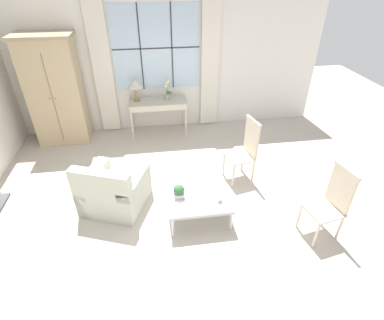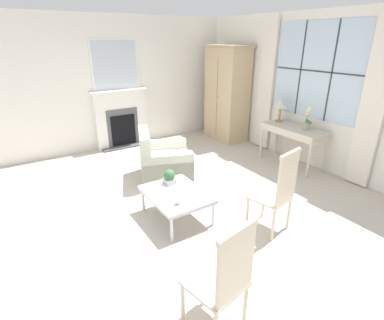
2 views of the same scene
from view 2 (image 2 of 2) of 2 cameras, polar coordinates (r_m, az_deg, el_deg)
name	(u,v)px [view 2 (image 2 of 2)]	position (r m, az deg, el deg)	size (l,w,h in m)	color
ground_plane	(174,203)	(4.63, -3.52, -8.09)	(14.00, 14.00, 0.00)	#BCB2A3
wall_back_windowed	(314,91)	(6.13, 22.16, 12.01)	(7.20, 0.14, 2.80)	silver
wall_left	(129,83)	(7.06, -11.93, 14.23)	(0.06, 7.20, 2.80)	silver
fireplace	(120,113)	(6.96, -13.48, 8.68)	(0.34, 1.24, 2.34)	#515156
armoire	(227,94)	(7.32, 6.68, 12.42)	(1.09, 0.65, 2.18)	tan
console_table	(294,132)	(6.04, 18.77, 5.14)	(1.25, 0.54, 0.76)	beige
table_lamp	(281,104)	(6.26, 16.54, 10.18)	(0.30, 0.30, 0.46)	#9E7F47
potted_orchid	(307,121)	(5.88, 21.03, 6.95)	(0.17, 0.13, 0.45)	tan
armchair_upholstered	(163,162)	(5.32, -5.47, -0.46)	(1.14, 1.12, 0.87)	beige
side_chair_wooden	(279,189)	(3.83, 16.21, -5.32)	(0.52, 0.52, 1.13)	beige
accent_chair_wooden	(225,276)	(2.54, 6.36, -21.10)	(0.51, 0.51, 1.09)	beige
coffee_table	(176,195)	(4.09, -2.98, -6.70)	(0.94, 0.73, 0.40)	silver
potted_plant_small	(170,177)	(4.27, -4.31, -3.24)	(0.16, 0.16, 0.21)	#BCB7AD
pillar_candle	(179,200)	(3.78, -2.45, -7.53)	(0.11, 0.11, 0.14)	silver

